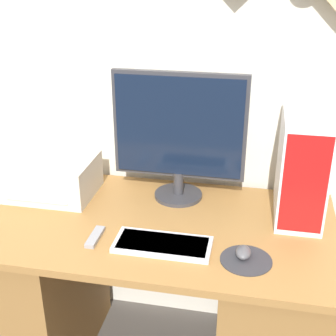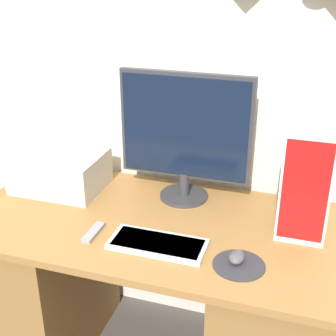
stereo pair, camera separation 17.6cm
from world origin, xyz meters
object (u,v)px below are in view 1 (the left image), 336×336
at_px(mouse, 243,252).
at_px(computer_tower, 302,166).
at_px(keyboard, 163,244).
at_px(printer, 50,176).
at_px(remote_control, 95,237).
at_px(monitor, 179,132).

relative_size(mouse, computer_tower, 0.18).
height_order(keyboard, mouse, mouse).
bearing_deg(printer, computer_tower, 1.42).
xyz_separation_m(keyboard, remote_control, (-0.26, 0.00, -0.00)).
bearing_deg(computer_tower, monitor, 173.54).
bearing_deg(mouse, remote_control, 178.94).
distance_m(monitor, printer, 0.61).
bearing_deg(keyboard, computer_tower, 34.92).
bearing_deg(computer_tower, printer, -178.58).
xyz_separation_m(keyboard, printer, (-0.58, 0.32, 0.07)).
relative_size(monitor, computer_tower, 1.30).
distance_m(keyboard, remote_control, 0.26).
relative_size(monitor, keyboard, 1.58).
relative_size(keyboard, remote_control, 2.62).
height_order(monitor, mouse, monitor).
xyz_separation_m(keyboard, computer_tower, (0.49, 0.34, 0.21)).
bearing_deg(printer, monitor, 8.42).
xyz_separation_m(mouse, printer, (-0.87, 0.32, 0.06)).
relative_size(monitor, remote_control, 4.13).
height_order(mouse, remote_control, mouse).
distance_m(monitor, remote_control, 0.55).
bearing_deg(computer_tower, mouse, -119.35).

